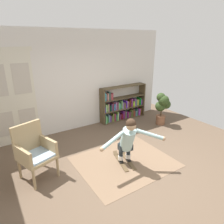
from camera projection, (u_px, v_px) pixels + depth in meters
name	position (u px, v px, depth m)	size (l,w,h in m)	color
ground_plane	(130.00, 167.00, 4.35)	(7.20, 7.20, 0.00)	brown
back_wall	(77.00, 81.00, 5.90)	(6.00, 0.10, 2.90)	silver
double_door	(13.00, 98.00, 5.01)	(1.22, 0.05, 2.45)	beige
rug	(124.00, 161.00, 4.55)	(2.07, 1.74, 0.01)	#7B6049
bookshelf	(122.00, 106.00, 6.83)	(1.69, 0.30, 1.16)	brown
wicker_chair	(34.00, 150.00, 3.90)	(0.76, 0.76, 1.10)	tan
potted_plant	(162.00, 105.00, 6.34)	(0.47, 0.45, 1.06)	brown
skis_pair	(124.00, 160.00, 4.57)	(0.45, 0.82, 0.07)	brown
person_skier	(128.00, 139.00, 4.18)	(1.38, 0.79, 1.08)	white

